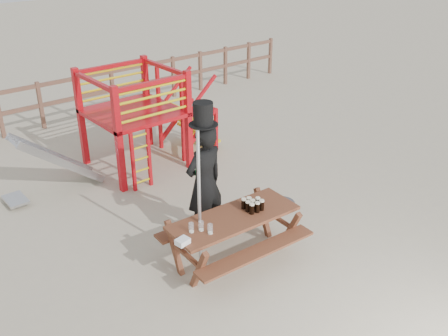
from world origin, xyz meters
TOP-DOWN VIEW (x-y plane):
  - ground at (0.00, 0.00)m, footprint 60.00×60.00m
  - back_fence at (0.00, 7.00)m, footprint 15.09×0.09m
  - playground_fort at (0.12, 3.58)m, footprint 4.71×1.84m
  - picnic_table at (-0.39, -0.24)m, footprint 2.09×1.51m
  - man_with_hat at (-0.34, 0.54)m, footprint 0.76×0.53m
  - metal_pole at (-0.88, -0.04)m, footprint 0.05×0.05m
  - parasol_base at (1.30, 0.37)m, footprint 0.47×0.47m
  - paper_bag at (-1.40, -0.33)m, footprint 0.20×0.17m
  - stout_pints at (-0.06, -0.28)m, footprint 0.27×0.29m
  - empty_glasses at (-1.03, -0.26)m, footprint 0.26×0.27m

SIDE VIEW (x-z plane):
  - ground at x=0.00m, z-range 0.00..0.00m
  - parasol_base at x=1.30m, z-range -0.04..0.15m
  - picnic_table at x=-0.39m, z-range 0.10..0.88m
  - back_fence at x=0.00m, z-range 0.14..1.34m
  - paper_bag at x=-1.40m, z-range 0.77..0.85m
  - empty_glasses at x=-1.03m, z-range 0.77..0.92m
  - stout_pints at x=-0.06m, z-range 0.77..0.95m
  - man_with_hat at x=-0.34m, z-range -0.12..2.21m
  - playground_fort at x=0.12m, z-range 0.02..2.12m
  - metal_pole at x=-0.88m, z-range 0.00..2.20m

